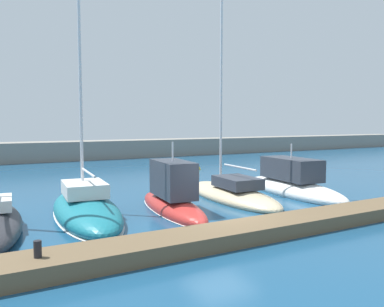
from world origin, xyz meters
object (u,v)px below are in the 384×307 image
(motorboat_white_fifth, at_px, (291,184))
(sailboat_teal_second, at_px, (86,209))
(mooring_buoy_yellow, at_px, (196,170))
(dock_bollard, at_px, (38,249))
(sailboat_sand_fourth, at_px, (231,193))
(motorboat_red_third, at_px, (172,198))

(motorboat_white_fifth, bearing_deg, sailboat_teal_second, 94.92)
(sailboat_teal_second, xyz_separation_m, mooring_buoy_yellow, (12.24, 12.02, -0.33))
(sailboat_teal_second, bearing_deg, dock_bollard, 160.46)
(sailboat_sand_fourth, distance_m, dock_bollard, 11.94)
(sailboat_sand_fourth, xyz_separation_m, motorboat_white_fifth, (3.78, -0.42, 0.24))
(sailboat_sand_fourth, bearing_deg, mooring_buoy_yellow, -17.21)
(motorboat_red_third, relative_size, mooring_buoy_yellow, 8.27)
(sailboat_sand_fourth, height_order, dock_bollard, sailboat_sand_fourth)
(motorboat_red_third, bearing_deg, mooring_buoy_yellow, -27.67)
(mooring_buoy_yellow, xyz_separation_m, dock_bollard, (-14.93, -17.89, 0.72))
(motorboat_red_third, xyz_separation_m, mooring_buoy_yellow, (8.62, 12.90, -0.58))
(sailboat_sand_fourth, relative_size, dock_bollard, 34.62)
(sailboat_teal_second, distance_m, mooring_buoy_yellow, 17.16)
(motorboat_white_fifth, bearing_deg, sailboat_sand_fourth, 89.69)
(mooring_buoy_yellow, bearing_deg, sailboat_sand_fourth, -111.49)
(sailboat_teal_second, height_order, motorboat_white_fifth, sailboat_teal_second)
(motorboat_red_third, xyz_separation_m, sailboat_sand_fourth, (3.97, 1.08, -0.29))
(dock_bollard, bearing_deg, sailboat_teal_second, 65.38)
(motorboat_red_third, height_order, mooring_buoy_yellow, motorboat_red_third)
(mooring_buoy_yellow, bearing_deg, dock_bollard, -129.85)
(motorboat_white_fifth, distance_m, dock_bollard, 15.15)
(sailboat_teal_second, relative_size, motorboat_red_third, 1.95)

